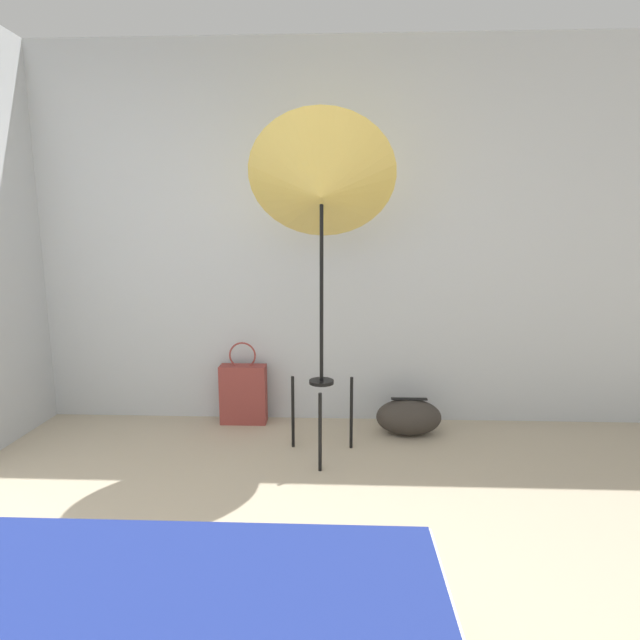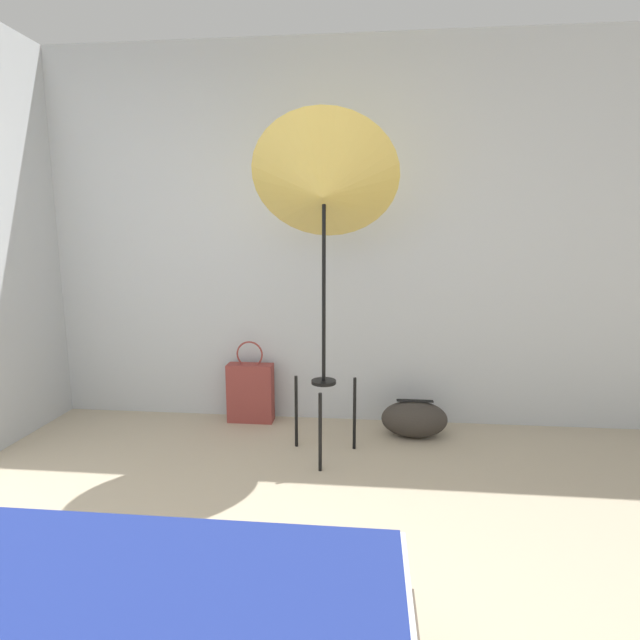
{
  "view_description": "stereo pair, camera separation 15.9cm",
  "coord_description": "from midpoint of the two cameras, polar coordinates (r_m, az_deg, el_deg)",
  "views": [
    {
      "loc": [
        0.5,
        -1.08,
        1.33
      ],
      "look_at": [
        0.39,
        1.56,
        0.87
      ],
      "focal_mm": 28.0,
      "sensor_mm": 36.0,
      "label": 1
    },
    {
      "loc": [
        0.66,
        -1.07,
        1.33
      ],
      "look_at": [
        0.39,
        1.56,
        0.87
      ],
      "focal_mm": 28.0,
      "sensor_mm": 36.0,
      "label": 2
    }
  ],
  "objects": [
    {
      "name": "duffel_bag",
      "position": [
        3.43,
        12.06,
        -11.02
      ],
      "size": [
        0.43,
        0.24,
        0.25
      ],
      "color": "#332D28",
      "rests_on": "ground_plane"
    },
    {
      "name": "photo_umbrella",
      "position": [
        2.87,
        2.09,
        14.73
      ],
      "size": [
        0.85,
        0.68,
        1.97
      ],
      "color": "black",
      "rests_on": "ground_plane"
    },
    {
      "name": "tote_bag",
      "position": [
        3.61,
        -6.69,
        -8.18
      ],
      "size": [
        0.32,
        0.12,
        0.59
      ],
      "color": "brown",
      "rests_on": "ground_plane"
    },
    {
      "name": "wall_back",
      "position": [
        3.53,
        -3.74,
        9.33
      ],
      "size": [
        8.0,
        0.05,
        2.6
      ],
      "color": "#B7BCC1",
      "rests_on": "ground_plane"
    }
  ]
}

